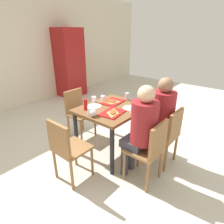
# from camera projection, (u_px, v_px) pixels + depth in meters

# --- Properties ---
(ground_plane) EXTENTS (10.00, 10.00, 0.02)m
(ground_plane) POSITION_uv_depth(u_px,v_px,m) (112.00, 151.00, 3.14)
(ground_plane) COLOR beige
(back_wall) EXTENTS (10.00, 0.10, 2.80)m
(back_wall) POSITION_uv_depth(u_px,v_px,m) (8.00, 50.00, 4.47)
(back_wall) COLOR beige
(back_wall) RESTS_ON ground_plane
(main_table) EXTENTS (0.97, 0.83, 0.76)m
(main_table) POSITION_uv_depth(u_px,v_px,m) (112.00, 114.00, 2.88)
(main_table) COLOR brown
(main_table) RESTS_ON ground_plane
(chair_near_left) EXTENTS (0.40, 0.40, 0.86)m
(chair_near_left) POSITION_uv_depth(u_px,v_px,m) (150.00, 148.00, 2.30)
(chair_near_left) COLOR olive
(chair_near_left) RESTS_ON ground_plane
(chair_near_right) EXTENTS (0.40, 0.40, 0.86)m
(chair_near_right) POSITION_uv_depth(u_px,v_px,m) (167.00, 133.00, 2.64)
(chair_near_right) COLOR olive
(chair_near_right) RESTS_ON ground_plane
(chair_far_side) EXTENTS (0.40, 0.40, 0.86)m
(chair_far_side) POSITION_uv_depth(u_px,v_px,m) (78.00, 110.00, 3.41)
(chair_far_side) COLOR olive
(chair_far_side) RESTS_ON ground_plane
(chair_left_end) EXTENTS (0.40, 0.40, 0.86)m
(chair_left_end) POSITION_uv_depth(u_px,v_px,m) (67.00, 147.00, 2.33)
(chair_left_end) COLOR olive
(chair_left_end) RESTS_ON ground_plane
(person_in_red) EXTENTS (0.32, 0.42, 1.27)m
(person_in_red) POSITION_uv_depth(u_px,v_px,m) (141.00, 127.00, 2.28)
(person_in_red) COLOR #383842
(person_in_red) RESTS_ON ground_plane
(person_in_brown_jacket) EXTENTS (0.32, 0.42, 1.27)m
(person_in_brown_jacket) POSITION_uv_depth(u_px,v_px,m) (160.00, 114.00, 2.63)
(person_in_brown_jacket) COLOR #383842
(person_in_brown_jacket) RESTS_ON ground_plane
(tray_red_near) EXTENTS (0.39, 0.31, 0.02)m
(tray_red_near) POSITION_uv_depth(u_px,v_px,m) (112.00, 113.00, 2.63)
(tray_red_near) COLOR red
(tray_red_near) RESTS_ON main_table
(tray_red_far) EXTENTS (0.39, 0.30, 0.02)m
(tray_red_far) POSITION_uv_depth(u_px,v_px,m) (113.00, 102.00, 3.03)
(tray_red_far) COLOR red
(tray_red_far) RESTS_ON main_table
(paper_plate_center) EXTENTS (0.22, 0.22, 0.01)m
(paper_plate_center) POSITION_uv_depth(u_px,v_px,m) (94.00, 106.00, 2.87)
(paper_plate_center) COLOR white
(paper_plate_center) RESTS_ON main_table
(paper_plate_near_edge) EXTENTS (0.22, 0.22, 0.01)m
(paper_plate_near_edge) POSITION_uv_depth(u_px,v_px,m) (130.00, 108.00, 2.81)
(paper_plate_near_edge) COLOR white
(paper_plate_near_edge) RESTS_ON main_table
(pizza_slice_a) EXTENTS (0.27, 0.23, 0.02)m
(pizza_slice_a) POSITION_uv_depth(u_px,v_px,m) (113.00, 112.00, 2.61)
(pizza_slice_a) COLOR #C68C47
(pizza_slice_a) RESTS_ON tray_red_near
(pizza_slice_b) EXTENTS (0.26, 0.27, 0.02)m
(pizza_slice_b) POSITION_uv_depth(u_px,v_px,m) (111.00, 101.00, 3.02)
(pizza_slice_b) COLOR #C68C47
(pizza_slice_b) RESTS_ON tray_red_far
(plastic_cup_a) EXTENTS (0.07, 0.07, 0.10)m
(plastic_cup_a) POSITION_uv_depth(u_px,v_px,m) (94.00, 100.00, 3.01)
(plastic_cup_a) COLOR white
(plastic_cup_a) RESTS_ON main_table
(plastic_cup_b) EXTENTS (0.07, 0.07, 0.10)m
(plastic_cup_b) POSITION_uv_depth(u_px,v_px,m) (133.00, 110.00, 2.63)
(plastic_cup_b) COLOR white
(plastic_cup_b) RESTS_ON main_table
(plastic_cup_c) EXTENTS (0.07, 0.07, 0.10)m
(plastic_cup_c) POSITION_uv_depth(u_px,v_px,m) (90.00, 111.00, 2.58)
(plastic_cup_c) COLOR white
(plastic_cup_c) RESTS_ON main_table
(plastic_cup_d) EXTENTS (0.07, 0.07, 0.10)m
(plastic_cup_d) POSITION_uv_depth(u_px,v_px,m) (103.00, 99.00, 3.05)
(plastic_cup_d) COLOR white
(plastic_cup_d) RESTS_ON main_table
(soda_can) EXTENTS (0.07, 0.07, 0.12)m
(soda_can) POSITION_uv_depth(u_px,v_px,m) (127.00, 96.00, 3.12)
(soda_can) COLOR #B7BCC6
(soda_can) RESTS_ON main_table
(condiment_bottle) EXTENTS (0.06, 0.06, 0.16)m
(condiment_bottle) POSITION_uv_depth(u_px,v_px,m) (86.00, 105.00, 2.72)
(condiment_bottle) COLOR red
(condiment_bottle) RESTS_ON main_table
(foil_bundle) EXTENTS (0.10, 0.10, 0.10)m
(foil_bundle) POSITION_uv_depth(u_px,v_px,m) (93.00, 113.00, 2.52)
(foil_bundle) COLOR silver
(foil_bundle) RESTS_ON main_table
(drink_fridge) EXTENTS (0.70, 0.60, 1.90)m
(drink_fridge) POSITION_uv_depth(u_px,v_px,m) (70.00, 63.00, 5.51)
(drink_fridge) COLOR maroon
(drink_fridge) RESTS_ON ground_plane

